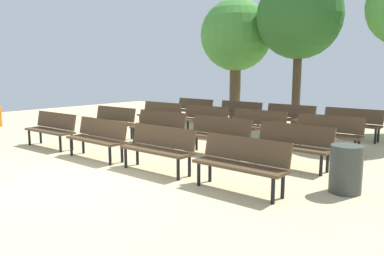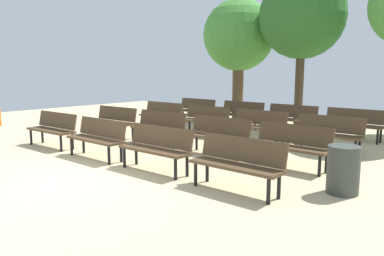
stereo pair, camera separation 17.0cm
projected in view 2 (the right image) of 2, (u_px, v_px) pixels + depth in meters
ground_plane at (58, 181)px, 6.78m from camera, size 24.00×24.00×0.00m
bench_r0_c0 at (53, 127)px, 9.69m from camera, size 1.63×0.59×0.87m
bench_r0_c1 at (98, 136)px, 8.44m from camera, size 1.62×0.55×0.87m
bench_r0_c2 at (157, 146)px, 7.36m from camera, size 1.62×0.57×0.87m
bench_r0_c3 at (238, 161)px, 6.15m from camera, size 1.62×0.55×0.87m
bench_r1_c0 at (114, 120)px, 11.10m from camera, size 1.63×0.60×0.87m
bench_r1_c1 at (159, 126)px, 9.96m from camera, size 1.63×0.59×0.87m
bench_r1_c2 at (218, 133)px, 8.76m from camera, size 1.63×0.57×0.87m
bench_r1_c3 at (291, 143)px, 7.59m from camera, size 1.61×0.53×0.87m
bench_r2_c0 at (162, 114)px, 12.62m from camera, size 1.63×0.58×0.87m
bench_r2_c1 at (205, 118)px, 11.40m from camera, size 1.61×0.53×0.87m
bench_r2_c2 at (258, 124)px, 10.22m from camera, size 1.61×0.52×0.87m
bench_r2_c3 at (328, 132)px, 9.01m from camera, size 1.63×0.60×0.87m
bench_r3_c0 at (196, 109)px, 14.10m from camera, size 1.61×0.53×0.87m
bench_r3_c1 at (241, 113)px, 12.89m from camera, size 1.62×0.54×0.87m
bench_r3_c2 at (291, 117)px, 11.73m from camera, size 1.62×0.54×0.87m
bench_r3_c3 at (354, 122)px, 10.56m from camera, size 1.62×0.57×0.87m
tree_0 at (239, 36)px, 14.42m from camera, size 2.71×2.71×4.60m
tree_3 at (302, 16)px, 12.68m from camera, size 2.88×2.88×5.18m
trash_bin at (343, 170)px, 6.04m from camera, size 0.51×0.51×0.78m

